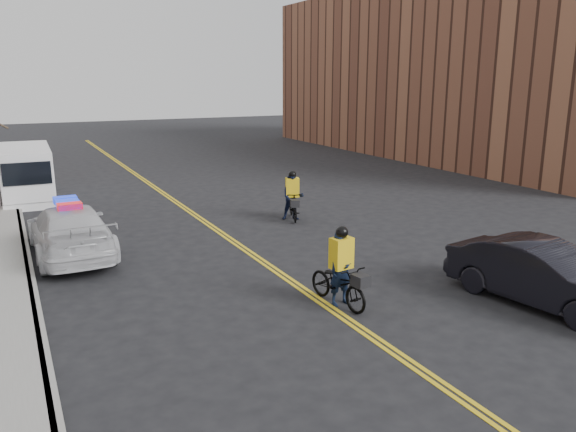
% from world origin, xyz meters
% --- Properties ---
extents(ground, '(120.00, 120.00, 0.00)m').
position_xyz_m(ground, '(0.00, 0.00, 0.00)').
color(ground, black).
rests_on(ground, ground).
extents(center_line_left, '(0.10, 60.00, 0.01)m').
position_xyz_m(center_line_left, '(-0.08, 8.00, 0.01)').
color(center_line_left, gold).
rests_on(center_line_left, ground).
extents(center_line_right, '(0.10, 60.00, 0.01)m').
position_xyz_m(center_line_right, '(0.08, 8.00, 0.01)').
color(center_line_right, gold).
rests_on(center_line_right, ground).
extents(curb, '(0.20, 60.00, 0.15)m').
position_xyz_m(curb, '(-6.00, 8.00, 0.07)').
color(curb, gray).
rests_on(curb, ground).
extents(building_across, '(12.00, 30.00, 11.00)m').
position_xyz_m(building_across, '(22.00, 18.00, 5.50)').
color(building_across, brown).
rests_on(building_across, ground).
extents(police_cruiser, '(2.23, 5.26, 1.68)m').
position_xyz_m(police_cruiser, '(-4.79, 5.10, 0.76)').
color(police_cruiser, silver).
rests_on(police_cruiser, ground).
extents(dark_sedan, '(2.21, 4.63, 1.47)m').
position_xyz_m(dark_sedan, '(4.48, -3.75, 0.73)').
color(dark_sedan, black).
rests_on(dark_sedan, ground).
extents(cargo_van, '(2.22, 5.43, 2.25)m').
position_xyz_m(cargo_van, '(-5.51, 14.28, 1.10)').
color(cargo_van, white).
rests_on(cargo_van, ground).
extents(cyclist_near, '(0.92, 1.98, 1.87)m').
position_xyz_m(cyclist_near, '(0.35, -1.64, 0.65)').
color(cyclist_near, black).
rests_on(cyclist_near, ground).
extents(cyclist_far, '(1.09, 1.88, 1.83)m').
position_xyz_m(cyclist_far, '(3.02, 6.00, 0.72)').
color(cyclist_far, black).
rests_on(cyclist_far, ground).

